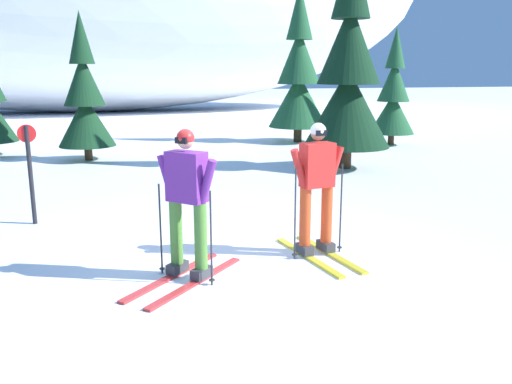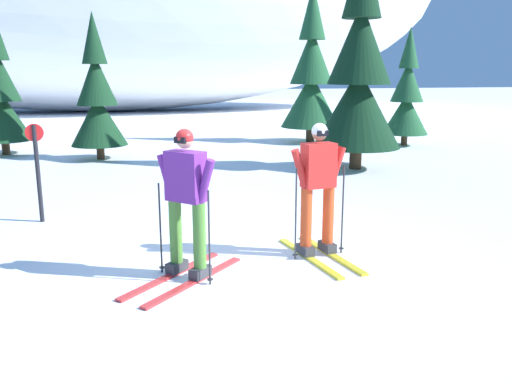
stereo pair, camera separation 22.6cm
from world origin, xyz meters
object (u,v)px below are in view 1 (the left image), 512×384
Objects in this scene: skier_red_jacket at (317,187)px; skier_purple_jacket at (187,201)px; pine_tree_center_right at (348,75)px; trail_marker_post at (30,169)px; pine_tree_right at (299,77)px; pine_tree_center at (85,99)px; pine_tree_far_right at (393,96)px.

skier_purple_jacket is at bearing -166.98° from skier_red_jacket.
trail_marker_post is at bearing -153.91° from pine_tree_center_right.
skier_red_jacket is 0.34× the size of pine_tree_right.
pine_tree_center is 7.12m from pine_tree_right.
pine_tree_right is at bearing 48.99° from trail_marker_post.
pine_tree_right reaches higher than trail_marker_post.
pine_tree_far_right is at bearing 56.73° from skier_red_jacket.
skier_purple_jacket is 1.11× the size of trail_marker_post.
skier_red_jacket is 11.50m from pine_tree_right.
pine_tree_right is 1.38× the size of pine_tree_far_right.
skier_red_jacket is at bearing -32.90° from trail_marker_post.
skier_purple_jacket is 0.34× the size of pine_tree_right.
pine_tree_center is 0.71× the size of pine_tree_center_right.
pine_tree_right is (0.46, 5.05, -0.14)m from pine_tree_center_right.
pine_tree_center_right is at bearing 52.79° from skier_purple_jacket.
pine_tree_far_right is (2.74, -1.46, -0.59)m from pine_tree_right.
pine_tree_center reaches higher than trail_marker_post.
pine_tree_center_right reaches higher than trail_marker_post.
trail_marker_post is at bearing -145.34° from pine_tree_far_right.
pine_tree_far_right reaches higher than trail_marker_post.
pine_tree_center is (-1.55, 9.13, 0.70)m from skier_purple_jacket.
pine_tree_far_right is (3.20, 3.60, -0.73)m from pine_tree_center_right.
pine_tree_center is at bearing 84.91° from trail_marker_post.
skier_purple_jacket is 0.32× the size of pine_tree_center_right.
trail_marker_post is at bearing -131.01° from pine_tree_right.
pine_tree_right is at bearing 152.01° from pine_tree_far_right.
pine_tree_right is (6.76, 2.18, 0.52)m from pine_tree_center.
skier_purple_jacket is 1.80m from skier_red_jacket.
pine_tree_far_right is at bearing 34.66° from trail_marker_post.
skier_purple_jacket is 3.58m from trail_marker_post.
trail_marker_post is (-0.55, -6.23, -0.74)m from pine_tree_center.
pine_tree_center_right is 7.76m from trail_marker_post.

